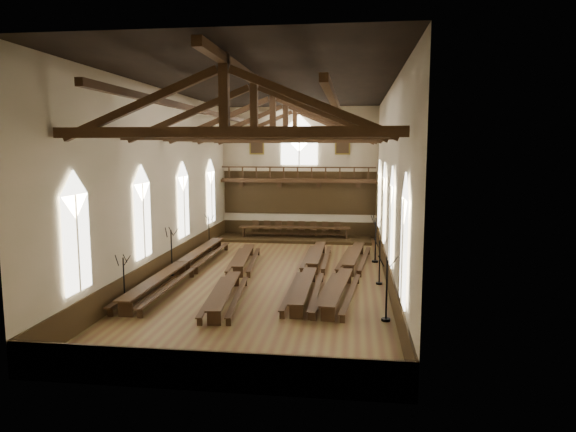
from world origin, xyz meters
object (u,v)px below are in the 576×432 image
refectory_row_d (348,270)px  candelabrum_left_far (209,239)px  dais (295,239)px  candelabrum_right_near (386,301)px  refectory_row_c (311,269)px  candelabrum_right_mid (379,270)px  candelabrum_right_far (375,248)px  candelabrum_left_mid (172,261)px  high_table (295,229)px  candelabrum_left_near (124,292)px  refectory_row_a (182,265)px  refectory_row_b (235,272)px

refectory_row_d → candelabrum_left_far: 11.80m
dais → candelabrum_right_near: size_ratio=4.29×
refectory_row_c → candelabrum_right_mid: candelabrum_right_mid is taller
candelabrum_right_near → candelabrum_right_far: size_ratio=0.92×
candelabrum_right_mid → candelabrum_right_far: (0.00, 5.10, 0.15)m
candelabrum_left_far → candelabrum_right_far: size_ratio=0.83×
refectory_row_d → candelabrum_left_mid: bearing=-178.4°
candelabrum_right_mid → candelabrum_right_far: 5.10m
high_table → candelabrum_right_mid: (5.72, -12.01, -0.14)m
candelabrum_left_near → candelabrum_right_mid: 12.35m
candelabrum_left_near → candelabrum_left_far: (-0.00, 13.11, 0.01)m
refectory_row_a → candelabrum_left_far: bearing=94.4°
refectory_row_b → candelabrum_left_mid: (-3.73, 0.88, 0.31)m
candelabrum_right_far → high_table: bearing=129.6°
refectory_row_d → candelabrum_right_mid: candelabrum_right_mid is taller
candelabrum_left_mid → refectory_row_c: bearing=2.7°
refectory_row_c → refectory_row_d: size_ratio=0.98×
refectory_row_d → candelabrum_right_mid: (1.61, -0.68, 0.21)m
refectory_row_d → candelabrum_right_near: size_ratio=5.34×
dais → candelabrum_left_far: candelabrum_left_far is taller
refectory_row_a → refectory_row_b: 3.32m
dais → refectory_row_a: bearing=-112.7°
refectory_row_a → refectory_row_c: 7.02m
candelabrum_left_near → candelabrum_left_mid: size_ratio=0.89×
candelabrum_left_near → candelabrum_left_far: size_ratio=0.99×
refectory_row_d → candelabrum_right_mid: size_ratio=5.89×
candelabrum_left_mid → candelabrum_right_far: 12.05m
refectory_row_a → refectory_row_b: (3.18, -0.96, -0.07)m
candelabrum_left_far → candelabrum_right_mid: candelabrum_right_mid is taller
high_table → candelabrum_right_far: bearing=-50.4°
refectory_row_b → candelabrum_right_near: bearing=-35.0°
refectory_row_a → high_table: 12.49m
refectory_row_c → candelabrum_left_near: candelabrum_left_near is taller
refectory_row_a → candelabrum_left_mid: candelabrum_left_mid is taller
refectory_row_c → candelabrum_left_far: (-7.57, 6.91, 0.22)m
candelabrum_right_near → candelabrum_right_mid: candelabrum_right_near is taller
candelabrum_right_far → dais: bearing=129.6°
candelabrum_left_far → refectory_row_a: bearing=-85.6°
candelabrum_right_near → refectory_row_c: bearing=118.9°
high_table → refectory_row_c: bearing=-79.0°
dais → refectory_row_c: bearing=-79.0°
high_table → candelabrum_right_near: candelabrum_right_near is taller
candelabrum_left_far → candelabrum_right_near: (11.10, -13.31, 0.08)m
candelabrum_left_near → candelabrum_right_near: candelabrum_right_near is taller
candelabrum_left_near → high_table: bearing=72.9°
refectory_row_a → refectory_row_d: 8.95m
refectory_row_c → candelabrum_right_near: size_ratio=5.24×
refectory_row_c → candelabrum_right_near: 7.31m
dais → candelabrum_right_near: (5.72, -17.63, 0.70)m
high_table → candelabrum_left_mid: bearing=-114.9°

